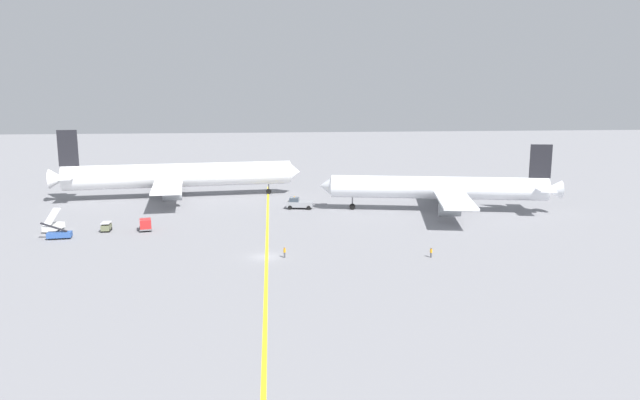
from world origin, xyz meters
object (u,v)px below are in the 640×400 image
Objects in this scene: gse_stair_truck_yellow at (53,226)px; ground_crew_ramp_agent_by_cones at (431,252)px; gse_container_dolly_flat at (145,224)px; airliner_at_gate_left at (179,176)px; gse_belt_loader_portside at (59,234)px; airliner_being_pushed at (440,188)px; pushback_tug at (299,203)px; ground_crew_wing_walker_right at (285,252)px; gse_baggage_cart_near_cluster at (106,227)px.

gse_stair_truck_yellow is 68.63m from ground_crew_ramp_agent_by_cones.
gse_container_dolly_flat is 2.31× the size of ground_crew_ramp_agent_by_cones.
airliner_at_gate_left reaches higher than gse_belt_loader_portside.
airliner_being_pushed is 30.83m from pushback_tug.
gse_belt_loader_portside is at bearing -111.40° from airliner_at_gate_left.
gse_stair_truck_yellow is at bearing -160.76° from pushback_tug.
gse_belt_loader_portside reaches higher than ground_crew_wing_walker_right.
airliner_at_gate_left is 6.64× the size of pushback_tug.
gse_container_dolly_flat is at bearing 153.58° from ground_crew_ramp_agent_by_cones.
gse_belt_loader_portside is 3.25× the size of ground_crew_ramp_agent_by_cones.
gse_belt_loader_portside is (-73.68, -16.07, -4.21)m from airliner_being_pushed.
gse_stair_truck_yellow reaches higher than ground_crew_wing_walker_right.
gse_baggage_cart_near_cluster is at bearing -154.64° from pushback_tug.
gse_container_dolly_flat is at bearing 139.53° from ground_crew_wing_walker_right.
gse_container_dolly_flat is at bearing -149.26° from pushback_tug.
pushback_tug reaches higher than gse_baggage_cart_near_cluster.
pushback_tug is at bearing -32.11° from airliner_at_gate_left.
gse_stair_truck_yellow is (-76.61, -9.95, -4.01)m from airliner_being_pushed.
gse_belt_loader_portside is 41.83m from ground_crew_wing_walker_right.
gse_container_dolly_flat is (-1.80, -35.38, -4.22)m from airliner_at_gate_left.
airliner_at_gate_left is 38.59× the size of ground_crew_ramp_agent_by_cones.
airliner_being_pushed is at bearing 70.04° from ground_crew_ramp_agent_by_cones.
gse_belt_loader_portside is at bearing -167.69° from airliner_being_pushed.
gse_belt_loader_portside reaches higher than gse_baggage_cart_near_cluster.
gse_belt_loader_portside is at bearing -144.27° from gse_baggage_cart_near_cluster.
gse_container_dolly_flat reaches higher than ground_crew_ramp_agent_by_cones.
airliner_being_pushed reaches higher than ground_crew_wing_walker_right.
gse_stair_truck_yellow is 1.37× the size of gse_container_dolly_flat.
airliner_being_pushed reaches higher than ground_crew_ramp_agent_by_cones.
gse_baggage_cart_near_cluster is at bearing -7.18° from gse_stair_truck_yellow.
gse_stair_truck_yellow is at bearing 174.99° from gse_container_dolly_flat.
gse_belt_loader_portside is (2.92, -6.12, -0.20)m from gse_stair_truck_yellow.
gse_belt_loader_portside is at bearing -152.88° from pushback_tug.
pushback_tug is at bearing 25.36° from gse_baggage_cart_near_cluster.
ground_crew_wing_walker_right is at bearing -33.83° from gse_baggage_cart_near_cluster.
ground_crew_ramp_agent_by_cones is (63.95, -24.90, -0.23)m from gse_stair_truck_yellow.
gse_stair_truck_yellow is at bearing -172.60° from airliner_being_pushed.
gse_stair_truck_yellow is (-46.68, -16.29, -0.15)m from pushback_tug.
gse_baggage_cart_near_cluster is at bearing 146.17° from ground_crew_wing_walker_right.
airliner_being_pushed is (57.99, -23.95, -0.36)m from airliner_at_gate_left.
airliner_at_gate_left is 21.56× the size of gse_baggage_cart_near_cluster.
pushback_tug is 5.82× the size of ground_crew_ramp_agent_by_cones.
airliner_at_gate_left reaches higher than airliner_being_pushed.
airliner_at_gate_left reaches higher than ground_crew_ramp_agent_by_cones.
gse_container_dolly_flat is 32.36m from ground_crew_wing_walker_right.
ground_crew_ramp_agent_by_cones is at bearing -23.58° from gse_baggage_cart_near_cluster.
airliner_being_pushed reaches higher than pushback_tug.
gse_container_dolly_flat is at bearing 18.49° from gse_belt_loader_portside.
pushback_tug is (28.07, -17.62, -4.21)m from airliner_at_gate_left.
gse_belt_loader_portside reaches higher than pushback_tug.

